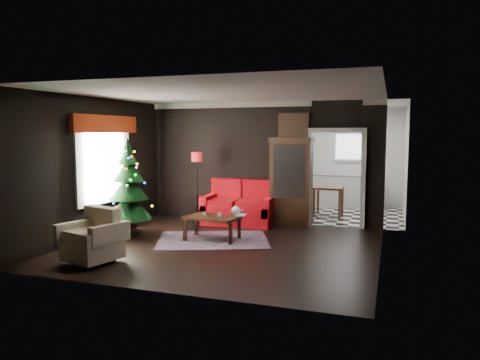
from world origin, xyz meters
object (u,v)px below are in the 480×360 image
(floor_lamp, at_px, (197,187))
(armchair, at_px, (92,234))
(curio_cabinet, at_px, (291,184))
(christmas_tree, at_px, (129,184))
(wall_clock, at_px, (348,119))
(loveseat, at_px, (240,203))
(teapot, at_px, (236,211))
(kitchen_table, at_px, (328,201))
(coffee_table, at_px, (212,228))

(floor_lamp, relative_size, armchair, 2.04)
(curio_cabinet, xyz_separation_m, christmas_tree, (-2.92, -2.01, 0.10))
(armchair, height_order, wall_clock, wall_clock)
(loveseat, relative_size, wall_clock, 5.31)
(armchair, bearing_deg, teapot, 70.42)
(loveseat, distance_m, christmas_tree, 2.58)
(curio_cabinet, relative_size, teapot, 9.41)
(loveseat, distance_m, armchair, 3.88)
(christmas_tree, distance_m, armchair, 2.02)
(christmas_tree, distance_m, wall_clock, 4.85)
(loveseat, bearing_deg, kitchen_table, 42.51)
(curio_cabinet, bearing_deg, kitchen_table, 65.56)
(coffee_table, bearing_deg, loveseat, 89.66)
(floor_lamp, bearing_deg, curio_cabinet, 9.50)
(wall_clock, bearing_deg, curio_cabinet, -171.47)
(armchair, xyz_separation_m, kitchen_table, (3.08, 5.31, -0.09))
(armchair, height_order, coffee_table, armchair)
(floor_lamp, xyz_separation_m, wall_clock, (3.34, 0.54, 1.55))
(loveseat, distance_m, coffee_table, 1.64)
(floor_lamp, height_order, coffee_table, floor_lamp)
(loveseat, xyz_separation_m, curio_cabinet, (1.15, 0.22, 0.45))
(teapot, height_order, kitchen_table, kitchen_table)
(kitchen_table, bearing_deg, loveseat, -137.49)
(loveseat, bearing_deg, floor_lamp, -172.05)
(christmas_tree, bearing_deg, teapot, 10.84)
(teapot, bearing_deg, armchair, -126.10)
(christmas_tree, xyz_separation_m, wall_clock, (4.12, 2.19, 1.33))
(christmas_tree, relative_size, wall_clock, 5.62)
(curio_cabinet, bearing_deg, loveseat, -169.17)
(floor_lamp, bearing_deg, kitchen_table, 32.65)
(curio_cabinet, bearing_deg, wall_clock, 8.53)
(curio_cabinet, height_order, teapot, curio_cabinet)
(loveseat, height_order, kitchen_table, loveseat)
(christmas_tree, xyz_separation_m, armchair, (0.49, -1.87, -0.59))
(coffee_table, height_order, wall_clock, wall_clock)
(curio_cabinet, height_order, floor_lamp, curio_cabinet)
(loveseat, relative_size, coffee_table, 1.67)
(coffee_table, bearing_deg, wall_clock, 40.60)
(coffee_table, xyz_separation_m, teapot, (0.40, 0.24, 0.32))
(christmas_tree, height_order, wall_clock, wall_clock)
(curio_cabinet, relative_size, wall_clock, 5.94)
(christmas_tree, bearing_deg, curio_cabinet, 34.55)
(kitchen_table, bearing_deg, armchair, -120.09)
(christmas_tree, xyz_separation_m, teapot, (2.16, 0.41, -0.48))
(christmas_tree, distance_m, coffee_table, 1.95)
(christmas_tree, bearing_deg, loveseat, 45.33)
(loveseat, bearing_deg, armchair, -109.23)
(curio_cabinet, height_order, armchair, curio_cabinet)
(loveseat, distance_m, curio_cabinet, 1.25)
(loveseat, bearing_deg, christmas_tree, -134.67)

